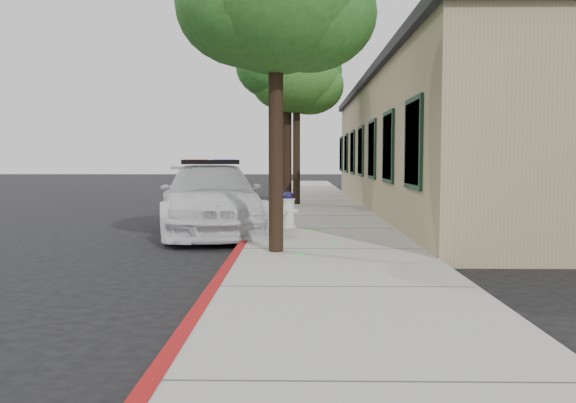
# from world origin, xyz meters

# --- Properties ---
(ground) EXTENTS (120.00, 120.00, 0.00)m
(ground) POSITION_xyz_m (0.00, 0.00, 0.00)
(ground) COLOR black
(ground) RESTS_ON ground
(sidewalk) EXTENTS (3.20, 60.00, 0.15)m
(sidewalk) POSITION_xyz_m (1.60, 3.00, 0.07)
(sidewalk) COLOR gray
(sidewalk) RESTS_ON ground
(red_curb) EXTENTS (0.14, 60.00, 0.16)m
(red_curb) POSITION_xyz_m (0.06, 3.00, 0.08)
(red_curb) COLOR #A01116
(red_curb) RESTS_ON ground
(clapboard_building) EXTENTS (7.30, 20.89, 4.24)m
(clapboard_building) POSITION_xyz_m (6.69, 9.00, 2.13)
(clapboard_building) COLOR #947F61
(clapboard_building) RESTS_ON ground
(police_car) EXTENTS (3.19, 5.64, 1.66)m
(police_car) POSITION_xyz_m (-0.90, 3.27, 0.77)
(police_car) COLOR silver
(police_car) RESTS_ON ground
(fire_hydrant) EXTENTS (0.47, 0.41, 0.82)m
(fire_hydrant) POSITION_xyz_m (0.84, 3.09, 0.56)
(fire_hydrant) COLOR white
(fire_hydrant) RESTS_ON sidewalk
(street_tree_near) EXTENTS (3.22, 2.93, 5.37)m
(street_tree_near) POSITION_xyz_m (0.71, -0.31, 4.15)
(street_tree_near) COLOR black
(street_tree_near) RESTS_ON sidewalk
(street_tree_mid) EXTENTS (3.16, 2.91, 5.56)m
(street_tree_mid) POSITION_xyz_m (1.03, 10.34, 4.34)
(street_tree_mid) COLOR black
(street_tree_mid) RESTS_ON sidewalk
(street_tree_far) EXTENTS (3.61, 3.33, 6.30)m
(street_tree_far) POSITION_xyz_m (0.73, 10.37, 4.89)
(street_tree_far) COLOR black
(street_tree_far) RESTS_ON sidewalk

